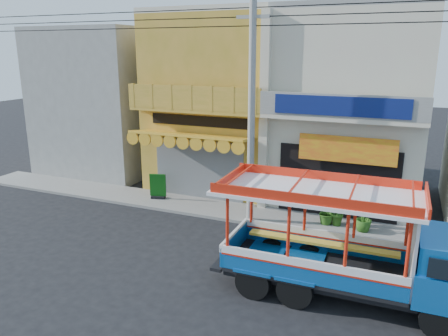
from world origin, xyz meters
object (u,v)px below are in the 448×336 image
at_px(utility_pole, 256,92).
at_px(songthaew_truck, 366,249).
at_px(potted_plant_a, 328,212).
at_px(potted_plant_b, 337,212).
at_px(green_sign, 158,188).
at_px(potted_plant_c, 364,217).

relative_size(utility_pole, songthaew_truck, 4.08).
height_order(potted_plant_a, potted_plant_b, potted_plant_b).
bearing_deg(green_sign, potted_plant_a, -0.49).
distance_m(utility_pole, songthaew_truck, 6.99).
bearing_deg(potted_plant_c, potted_plant_b, -76.10).
distance_m(potted_plant_a, potted_plant_c, 1.34).
bearing_deg(potted_plant_c, potted_plant_a, -71.34).
relative_size(utility_pole, green_sign, 25.31).
height_order(songthaew_truck, potted_plant_c, songthaew_truck).
relative_size(potted_plant_b, potted_plant_c, 0.98).
distance_m(songthaew_truck, potted_plant_c, 4.75).
xyz_separation_m(songthaew_truck, potted_plant_b, (-1.43, 4.86, -0.90)).
distance_m(songthaew_truck, potted_plant_b, 5.15).
distance_m(utility_pole, potted_plant_c, 5.98).
height_order(songthaew_truck, green_sign, songthaew_truck).
xyz_separation_m(potted_plant_a, potted_plant_c, (1.33, -0.17, 0.06)).
bearing_deg(potted_plant_b, potted_plant_a, 64.53).
relative_size(potted_plant_a, potted_plant_c, 0.89).
relative_size(songthaew_truck, potted_plant_a, 7.27).
relative_size(songthaew_truck, potted_plant_b, 6.62).
relative_size(green_sign, potted_plant_c, 1.05).
xyz_separation_m(utility_pole, green_sign, (-4.74, 0.79, -4.45)).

